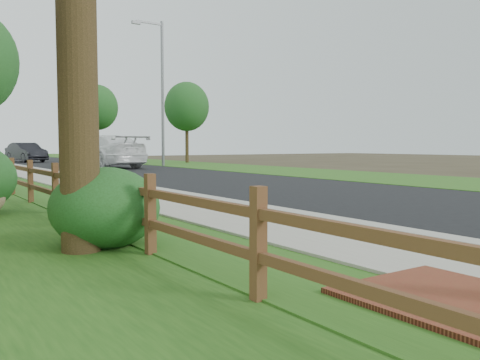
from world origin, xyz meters
TOP-DOWN VIEW (x-y plane):
  - road at (4.60, 35.00)m, footprint 8.00×90.00m
  - curb at (0.40, 35.00)m, footprint 0.40×90.00m
  - wet_gutter at (0.75, 35.00)m, footprint 0.50×90.00m
  - verge_far at (11.50, 35.00)m, footprint 6.00×90.00m
  - ranch_fence at (-3.60, 6.40)m, footprint 0.12×16.92m
  - white_suv at (4.51, 28.21)m, footprint 4.10×7.42m
  - dark_car_mid at (6.14, 35.40)m, footprint 1.93×4.76m
  - dark_car_far at (2.65, 41.93)m, footprint 2.64×5.15m
  - streetlight at (8.52, 28.24)m, footprint 2.24×0.25m
  - shrub_a at (-3.90, 3.68)m, footprint 1.73×1.73m
  - tree_mid_right at (13.00, 32.85)m, footprint 3.57×3.57m
  - tree_far_right at (9.00, 42.65)m, footprint 3.76×3.76m

SIDE VIEW (x-z plane):
  - road at x=4.60m, z-range 0.00..0.02m
  - verge_far at x=11.50m, z-range 0.00..0.04m
  - wet_gutter at x=0.75m, z-range 0.02..0.02m
  - curb at x=0.40m, z-range 0.00..0.12m
  - shrub_a at x=-3.90m, z-range 0.00..1.16m
  - ranch_fence at x=-3.60m, z-range 0.07..1.17m
  - dark_car_far at x=2.65m, z-range 0.02..1.64m
  - dark_car_mid at x=6.14m, z-range 0.02..1.64m
  - white_suv at x=4.51m, z-range 0.02..2.06m
  - tree_mid_right at x=13.00m, z-range 1.26..7.73m
  - tree_far_right at x=9.00m, z-range 1.38..8.33m
  - streetlight at x=8.52m, z-range 0.65..10.35m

